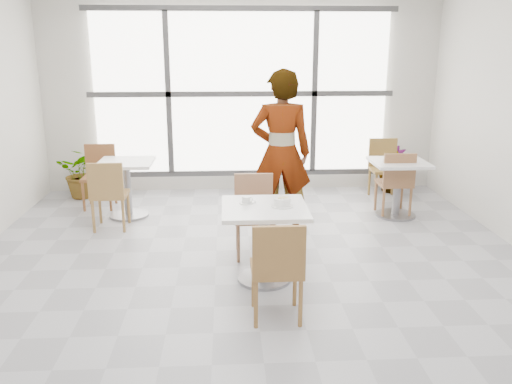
{
  "coord_description": "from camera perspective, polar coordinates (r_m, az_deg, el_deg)",
  "views": [
    {
      "loc": [
        -0.25,
        -4.63,
        2.21
      ],
      "look_at": [
        0.0,
        -0.3,
        1.0
      ],
      "focal_mm": 37.05,
      "sensor_mm": 36.0,
      "label": 1
    }
  ],
  "objects": [
    {
      "name": "floor",
      "position": [
        5.13,
        -0.19,
        -9.9
      ],
      "size": [
        7.0,
        7.0,
        0.0
      ],
      "primitive_type": "plane",
      "color": "#9E9EA5",
      "rests_on": "ground"
    },
    {
      "name": "wall_back",
      "position": [
        8.16,
        -1.55,
        10.6
      ],
      "size": [
        6.0,
        0.0,
        6.0
      ],
      "primitive_type": "plane",
      "rotation": [
        1.57,
        0.0,
        0.0
      ],
      "color": "silver",
      "rests_on": "ground"
    },
    {
      "name": "wall_front",
      "position": [
        1.36,
        8.07,
        -16.14
      ],
      "size": [
        6.0,
        0.0,
        6.0
      ],
      "primitive_type": "plane",
      "rotation": [
        -1.57,
        0.0,
        0.0
      ],
      "color": "silver",
      "rests_on": "ground"
    },
    {
      "name": "window",
      "position": [
        8.1,
        -1.54,
        10.56
      ],
      "size": [
        4.6,
        0.07,
        2.52
      ],
      "color": "white",
      "rests_on": "ground"
    },
    {
      "name": "main_table",
      "position": [
        5.02,
        0.92,
        -4.05
      ],
      "size": [
        0.8,
        0.8,
        0.75
      ],
      "color": "white",
      "rests_on": "ground"
    },
    {
      "name": "chair_near",
      "position": [
        4.29,
        2.33,
        -7.88
      ],
      "size": [
        0.42,
        0.42,
        0.87
      ],
      "rotation": [
        0.0,
        0.0,
        3.14
      ],
      "color": "olive",
      "rests_on": "ground"
    },
    {
      "name": "chair_far",
      "position": [
        5.7,
        -0.2,
        -1.86
      ],
      "size": [
        0.42,
        0.42,
        0.87
      ],
      "color": "#99694B",
      "rests_on": "ground"
    },
    {
      "name": "oatmeal_bowl",
      "position": [
        4.94,
        2.84,
        -1.08
      ],
      "size": [
        0.21,
        0.21,
        0.09
      ],
      "color": "white",
      "rests_on": "main_table"
    },
    {
      "name": "coffee_cup",
      "position": [
        5.04,
        -1.03,
        -0.91
      ],
      "size": [
        0.16,
        0.13,
        0.07
      ],
      "color": "silver",
      "rests_on": "main_table"
    },
    {
      "name": "person",
      "position": [
        6.23,
        2.71,
        4.18
      ],
      "size": [
        0.73,
        0.49,
        1.96
      ],
      "primitive_type": "imported",
      "rotation": [
        0.0,
        0.0,
        3.11
      ],
      "color": "black",
      "rests_on": "ground"
    },
    {
      "name": "bg_table_left",
      "position": [
        7.15,
        -13.77,
        1.19
      ],
      "size": [
        0.7,
        0.7,
        0.75
      ],
      "color": "white",
      "rests_on": "ground"
    },
    {
      "name": "bg_table_right",
      "position": [
        7.19,
        15.06,
        1.19
      ],
      "size": [
        0.7,
        0.7,
        0.75
      ],
      "color": "white",
      "rests_on": "ground"
    },
    {
      "name": "bg_chair_left_near",
      "position": [
        6.66,
        -15.67,
        0.12
      ],
      "size": [
        0.42,
        0.42,
        0.87
      ],
      "rotation": [
        0.0,
        0.0,
        3.14
      ],
      "color": "#9C733F",
      "rests_on": "ground"
    },
    {
      "name": "bg_chair_left_far",
      "position": [
        7.72,
        -16.54,
        2.15
      ],
      "size": [
        0.42,
        0.42,
        0.87
      ],
      "color": "brown",
      "rests_on": "ground"
    },
    {
      "name": "bg_chair_right_near",
      "position": [
        7.19,
        14.9,
        1.3
      ],
      "size": [
        0.42,
        0.42,
        0.87
      ],
      "rotation": [
        0.0,
        0.0,
        3.14
      ],
      "color": "#8F603D",
      "rests_on": "ground"
    },
    {
      "name": "bg_chair_right_far",
      "position": [
        8.08,
        13.66,
        2.94
      ],
      "size": [
        0.42,
        0.42,
        0.87
      ],
      "color": "olive",
      "rests_on": "ground"
    },
    {
      "name": "plant_left",
      "position": [
        8.28,
        -18.15,
        2.03
      ],
      "size": [
        0.69,
        0.6,
        0.76
      ],
      "primitive_type": "imported",
      "rotation": [
        0.0,
        0.0,
        -0.0
      ],
      "color": "#437B36",
      "rests_on": "ground"
    },
    {
      "name": "plant_right",
      "position": [
        8.44,
        14.48,
        2.39
      ],
      "size": [
        0.49,
        0.49,
        0.71
      ],
      "primitive_type": "imported",
      "rotation": [
        0.0,
        0.0,
        -0.29
      ],
      "color": "#4F7D37",
      "rests_on": "ground"
    }
  ]
}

